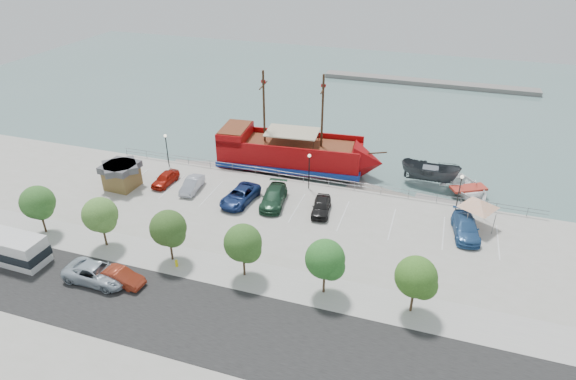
% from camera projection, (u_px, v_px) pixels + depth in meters
% --- Properties ---
extents(ground, '(160.00, 160.00, 0.00)m').
position_uv_depth(ground, '(291.00, 226.00, 49.87)').
color(ground, slate).
extents(street, '(100.00, 8.00, 0.04)m').
position_uv_depth(street, '(226.00, 326.00, 36.11)').
color(street, black).
rests_on(street, land_slab).
extents(sidewalk, '(100.00, 4.00, 0.05)m').
position_uv_depth(sidewalk, '(255.00, 277.00, 41.08)').
color(sidewalk, '#A5A3A1').
rests_on(sidewalk, land_slab).
extents(seawall_railing, '(50.00, 0.06, 1.00)m').
position_uv_depth(seawall_railing, '(312.00, 179.00, 55.58)').
color(seawall_railing, slate).
rests_on(seawall_railing, land_slab).
extents(far_shore, '(40.00, 3.00, 0.80)m').
position_uv_depth(far_shore, '(428.00, 83.00, 92.54)').
color(far_shore, gray).
rests_on(far_shore, ground).
extents(pirate_ship, '(20.90, 7.37, 13.05)m').
position_uv_depth(pirate_ship, '(302.00, 155.00, 59.74)').
color(pirate_ship, '#980609').
rests_on(pirate_ship, ground).
extents(patrol_boat, '(7.19, 3.44, 2.68)m').
position_uv_depth(patrol_boat, '(430.00, 174.00, 57.02)').
color(patrol_boat, '#3B3F44').
rests_on(patrol_boat, ground).
extents(speedboat, '(7.55, 8.29, 1.41)m').
position_uv_depth(speedboat, '(468.00, 191.00, 54.81)').
color(speedboat, white).
rests_on(speedboat, ground).
extents(dock_west, '(7.51, 3.19, 0.42)m').
position_uv_depth(dock_west, '(201.00, 166.00, 61.50)').
color(dock_west, gray).
rests_on(dock_west, ground).
extents(dock_mid, '(8.13, 4.26, 0.45)m').
position_uv_depth(dock_mid, '(380.00, 194.00, 55.27)').
color(dock_mid, slate).
rests_on(dock_mid, ground).
extents(dock_east, '(6.79, 2.61, 0.38)m').
position_uv_depth(dock_east, '(445.00, 204.00, 53.33)').
color(dock_east, gray).
rests_on(dock_east, ground).
extents(shed, '(3.69, 3.69, 2.90)m').
position_uv_depth(shed, '(121.00, 175.00, 54.30)').
color(shed, brown).
rests_on(shed, land_slab).
extents(canopy_tent, '(5.16, 5.16, 3.53)m').
position_uv_depth(canopy_tent, '(480.00, 199.00, 46.53)').
color(canopy_tent, slate).
rests_on(canopy_tent, land_slab).
extents(street_van, '(5.77, 2.67, 1.60)m').
position_uv_depth(street_van, '(97.00, 273.00, 40.33)').
color(street_van, '#B0BFCB').
rests_on(street_van, street).
extents(street_sedan, '(4.26, 1.79, 1.37)m').
position_uv_depth(street_sedan, '(121.00, 277.00, 40.08)').
color(street_sedan, '#9A301A').
rests_on(street_sedan, street).
extents(shuttle_bus, '(7.46, 2.75, 2.61)m').
position_uv_depth(shuttle_bus, '(7.00, 248.00, 42.68)').
color(shuttle_bus, silver).
rests_on(shuttle_bus, street).
extents(fire_hydrant, '(0.26, 0.26, 0.76)m').
position_uv_depth(fire_hydrant, '(176.00, 263.00, 42.16)').
color(fire_hydrant, yellow).
rests_on(fire_hydrant, sidewalk).
extents(lamp_post_left, '(0.36, 0.36, 4.28)m').
position_uv_depth(lamp_post_left, '(166.00, 145.00, 58.22)').
color(lamp_post_left, black).
rests_on(lamp_post_left, land_slab).
extents(lamp_post_mid, '(0.36, 0.36, 4.28)m').
position_uv_depth(lamp_post_mid, '(309.00, 165.00, 53.33)').
color(lamp_post_mid, black).
rests_on(lamp_post_mid, land_slab).
extents(lamp_post_right, '(0.36, 0.36, 4.28)m').
position_uv_depth(lamp_post_right, '(460.00, 187.00, 48.98)').
color(lamp_post_right, black).
rests_on(lamp_post_right, land_slab).
extents(tree_a, '(3.30, 3.20, 5.00)m').
position_uv_depth(tree_a, '(38.00, 204.00, 45.35)').
color(tree_a, '#473321').
rests_on(tree_a, sidewalk).
extents(tree_b, '(3.30, 3.20, 5.00)m').
position_uv_depth(tree_b, '(101.00, 216.00, 43.45)').
color(tree_b, '#473321').
rests_on(tree_b, sidewalk).
extents(tree_c, '(3.30, 3.20, 5.00)m').
position_uv_depth(tree_c, '(169.00, 230.00, 41.55)').
color(tree_c, '#473321').
rests_on(tree_c, sidewalk).
extents(tree_d, '(3.30, 3.20, 5.00)m').
position_uv_depth(tree_d, '(244.00, 245.00, 39.65)').
color(tree_d, '#473321').
rests_on(tree_d, sidewalk).
extents(tree_e, '(3.30, 3.20, 5.00)m').
position_uv_depth(tree_e, '(327.00, 261.00, 37.75)').
color(tree_e, '#473321').
rests_on(tree_e, sidewalk).
extents(tree_f, '(3.30, 3.20, 5.00)m').
position_uv_depth(tree_f, '(418.00, 279.00, 35.84)').
color(tree_f, '#473321').
rests_on(tree_f, sidewalk).
extents(parked_car_a, '(1.86, 4.19, 1.40)m').
position_uv_depth(parked_car_a, '(165.00, 179.00, 55.33)').
color(parked_car_a, '#A5180B').
rests_on(parked_car_a, land_slab).
extents(parked_car_b, '(1.88, 4.41, 1.41)m').
position_uv_depth(parked_car_b, '(192.00, 185.00, 54.04)').
color(parked_car_b, '#A6AAB9').
rests_on(parked_car_b, land_slab).
extents(parked_car_c, '(3.25, 5.88, 1.56)m').
position_uv_depth(parked_car_c, '(240.00, 196.00, 51.74)').
color(parked_car_c, navy).
rests_on(parked_car_c, land_slab).
extents(parked_car_d, '(3.07, 5.95, 1.65)m').
position_uv_depth(parked_car_d, '(274.00, 197.00, 51.38)').
color(parked_car_d, '#1C402A').
rests_on(parked_car_d, land_slab).
extents(parked_car_e, '(2.34, 4.61, 1.51)m').
position_uv_depth(parked_car_e, '(321.00, 206.00, 49.88)').
color(parked_car_e, black).
rests_on(parked_car_e, land_slab).
extents(parked_car_h, '(3.07, 5.83, 1.61)m').
position_uv_depth(parked_car_h, '(466.00, 227.00, 46.33)').
color(parked_car_h, '#2F5B93').
rests_on(parked_car_h, land_slab).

